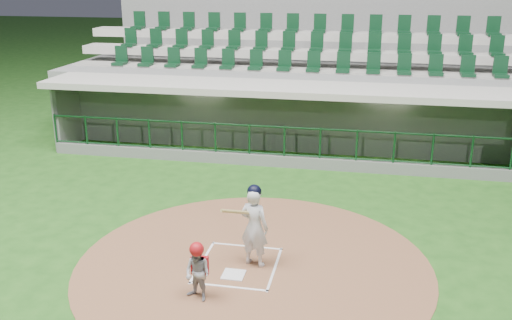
{
  "coord_description": "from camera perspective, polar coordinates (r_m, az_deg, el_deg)",
  "views": [
    {
      "loc": [
        2.35,
        -10.3,
        5.66
      ],
      "look_at": [
        -0.2,
        2.6,
        1.3
      ],
      "focal_mm": 40.0,
      "sensor_mm": 36.0,
      "label": 1
    }
  ],
  "objects": [
    {
      "name": "batter",
      "position": [
        11.36,
        -0.19,
        -6.54
      ],
      "size": [
        0.88,
        0.92,
        1.73
      ],
      "color": "silver",
      "rests_on": "dirt_circle"
    },
    {
      "name": "catcher",
      "position": [
        10.41,
        -5.87,
        -11.0
      ],
      "size": [
        0.63,
        0.57,
        1.13
      ],
      "color": "#98999E",
      "rests_on": "dirt_circle"
    },
    {
      "name": "dugout_structure",
      "position": [
        18.87,
        4.17,
        3.86
      ],
      "size": [
        16.4,
        3.7,
        3.0
      ],
      "color": "gray",
      "rests_on": "ground"
    },
    {
      "name": "dirt_circle",
      "position": [
        11.75,
        -0.24,
        -10.41
      ],
      "size": [
        7.2,
        7.2,
        0.01
      ],
      "primitive_type": "cylinder",
      "color": "brown",
      "rests_on": "ground"
    },
    {
      "name": "seating_deck",
      "position": [
        21.75,
        4.83,
        7.05
      ],
      "size": [
        17.0,
        6.72,
        5.15
      ],
      "color": "slate",
      "rests_on": "ground"
    },
    {
      "name": "home_plate",
      "position": [
        11.38,
        -2.26,
        -11.38
      ],
      "size": [
        0.43,
        0.43,
        0.02
      ],
      "primitive_type": "cube",
      "color": "silver",
      "rests_on": "dirt_circle"
    },
    {
      "name": "batter_box_chalk",
      "position": [
        11.72,
        -1.8,
        -10.45
      ],
      "size": [
        1.55,
        1.8,
        0.01
      ],
      "color": "white",
      "rests_on": "ground"
    },
    {
      "name": "ground",
      "position": [
        11.98,
        -1.48,
        -9.85
      ],
      "size": [
        120.0,
        120.0,
        0.0
      ],
      "primitive_type": "plane",
      "color": "#1D4B15",
      "rests_on": "ground"
    }
  ]
}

